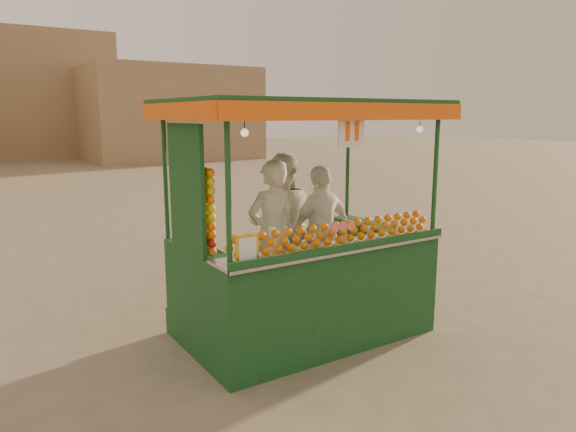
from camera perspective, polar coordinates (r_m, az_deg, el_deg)
ground at (r=6.57m, az=4.31°, el=-11.06°), size 90.00×90.00×0.00m
building_right at (r=30.77m, az=-12.67°, el=10.70°), size 9.00×6.00×5.00m
juice_cart at (r=5.80m, az=1.59°, el=-5.16°), size 2.86×1.85×2.60m
vendor_left at (r=5.95m, az=-1.77°, el=-1.93°), size 0.62×0.43×1.66m
vendor_middle at (r=6.43m, az=-0.72°, el=-0.79°), size 0.97×0.85×1.70m
vendor_right at (r=6.32m, az=3.62°, el=-1.61°), size 0.96×0.49×1.57m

